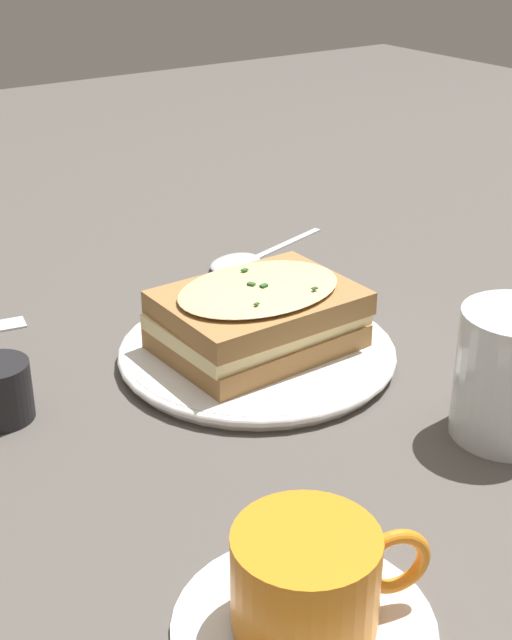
# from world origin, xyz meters

# --- Properties ---
(ground_plane) EXTENTS (2.40, 2.40, 0.00)m
(ground_plane) POSITION_xyz_m (0.00, 0.00, 0.00)
(ground_plane) COLOR #514C47
(dinner_plate) EXTENTS (0.23, 0.23, 0.01)m
(dinner_plate) POSITION_xyz_m (0.02, 0.00, 0.01)
(dinner_plate) COLOR white
(dinner_plate) RESTS_ON ground_plane
(sandwich) EXTENTS (0.12, 0.16, 0.06)m
(sandwich) POSITION_xyz_m (0.02, 0.00, 0.04)
(sandwich) COLOR #A37542
(sandwich) RESTS_ON dinner_plate
(teacup_with_saucer) EXTENTS (0.14, 0.14, 0.06)m
(teacup_with_saucer) POSITION_xyz_m (-0.23, 0.15, 0.03)
(teacup_with_saucer) COLOR white
(teacup_with_saucer) RESTS_ON ground_plane
(water_glass) EXTENTS (0.08, 0.08, 0.09)m
(water_glass) POSITION_xyz_m (-0.16, -0.08, 0.05)
(water_glass) COLOR silver
(water_glass) RESTS_ON ground_plane
(spoon) EXTENTS (0.07, 0.17, 0.01)m
(spoon) POSITION_xyz_m (0.20, -0.10, 0.00)
(spoon) COLOR silver
(spoon) RESTS_ON ground_plane
(condiment_pot) EXTENTS (0.05, 0.05, 0.04)m
(condiment_pot) POSITION_xyz_m (0.06, 0.20, 0.02)
(condiment_pot) COLOR black
(condiment_pot) RESTS_ON ground_plane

